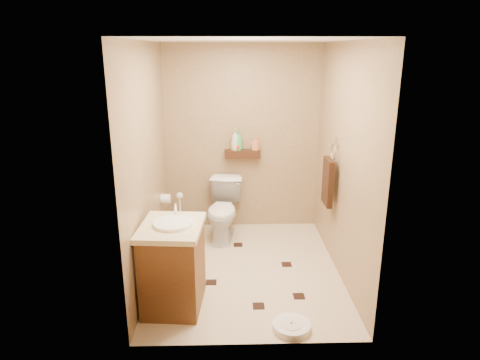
{
  "coord_description": "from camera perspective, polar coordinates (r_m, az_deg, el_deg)",
  "views": [
    {
      "loc": [
        -0.18,
        -4.2,
        2.33
      ],
      "look_at": [
        -0.06,
        0.25,
        0.95
      ],
      "focal_mm": 32.0,
      "sensor_mm": 36.0,
      "label": 1
    }
  ],
  "objects": [
    {
      "name": "toilet_brush",
      "position": [
        5.71,
        -7.94,
        -4.99
      ],
      "size": [
        0.12,
        0.12,
        0.54
      ],
      "color": "#186159",
      "rests_on": "ground"
    },
    {
      "name": "toilet_paper",
      "position": [
        5.21,
        -9.9,
        -2.46
      ],
      "size": [
        0.12,
        0.11,
        0.12
      ],
      "color": "white",
      "rests_on": "wall_left"
    },
    {
      "name": "bottle_c",
      "position": [
        5.5,
        -0.35,
        4.7
      ],
      "size": [
        0.15,
        0.15,
        0.14
      ],
      "primitive_type": "imported",
      "rotation": [
        0.0,
        0.0,
        2.17
      ],
      "color": "red",
      "rests_on": "wall_shelf"
    },
    {
      "name": "ground",
      "position": [
        4.81,
        0.77,
        -11.78
      ],
      "size": [
        2.5,
        2.5,
        0.0
      ],
      "primitive_type": "plane",
      "color": "beige",
      "rests_on": "ground"
    },
    {
      "name": "floor_accents",
      "position": [
        4.75,
        0.9,
        -12.11
      ],
      "size": [
        1.18,
        1.43,
        0.01
      ],
      "color": "black",
      "rests_on": "ground"
    },
    {
      "name": "wall_left",
      "position": [
        4.43,
        -12.21,
        2.03
      ],
      "size": [
        0.04,
        2.5,
        2.4
      ],
      "primitive_type": "cube",
      "color": "#9F805B",
      "rests_on": "ground"
    },
    {
      "name": "wall_shelf",
      "position": [
        5.53,
        0.32,
        3.5
      ],
      "size": [
        0.46,
        0.14,
        0.1
      ],
      "primitive_type": "cube",
      "color": "#3D1C10",
      "rests_on": "wall_back"
    },
    {
      "name": "ceiling",
      "position": [
        4.21,
        0.91,
        18.16
      ],
      "size": [
        2.0,
        2.5,
        0.02
      ],
      "primitive_type": "cube",
      "color": "silver",
      "rests_on": "wall_back"
    },
    {
      "name": "vanity",
      "position": [
        4.06,
        -8.91,
        -11.05
      ],
      "size": [
        0.6,
        0.71,
        0.94
      ],
      "rotation": [
        0.0,
        0.0,
        -0.08
      ],
      "color": "brown",
      "rests_on": "ground"
    },
    {
      "name": "bottle_a",
      "position": [
        5.49,
        -0.65,
        5.4
      ],
      "size": [
        0.13,
        0.13,
        0.28
      ],
      "primitive_type": "imported",
      "rotation": [
        0.0,
        0.0,
        0.21
      ],
      "color": "beige",
      "rests_on": "wall_shelf"
    },
    {
      "name": "bottle_b",
      "position": [
        5.5,
        -0.64,
        4.87
      ],
      "size": [
        0.11,
        0.11,
        0.17
      ],
      "primitive_type": "imported",
      "rotation": [
        0.0,
        0.0,
        0.86
      ],
      "color": "yellow",
      "rests_on": "wall_shelf"
    },
    {
      "name": "bathroom_scale",
      "position": [
        3.92,
        6.87,
        -18.81
      ],
      "size": [
        0.37,
        0.37,
        0.07
      ],
      "rotation": [
        0.0,
        0.0,
        0.14
      ],
      "color": "white",
      "rests_on": "ground"
    },
    {
      "name": "bottle_d",
      "position": [
        5.49,
        -0.17,
        5.27
      ],
      "size": [
        0.13,
        0.13,
        0.25
      ],
      "primitive_type": "imported",
      "rotation": [
        0.0,
        0.0,
        3.7
      ],
      "color": "green",
      "rests_on": "wall_shelf"
    },
    {
      "name": "toilet",
      "position": [
        5.4,
        -2.22,
        -4.07
      ],
      "size": [
        0.5,
        0.77,
        0.74
      ],
      "primitive_type": "imported",
      "rotation": [
        0.0,
        0.0,
        -0.12
      ],
      "color": "white",
      "rests_on": "ground"
    },
    {
      "name": "bottle_e",
      "position": [
        5.51,
        2.15,
        4.9
      ],
      "size": [
        0.11,
        0.11,
        0.17
      ],
      "primitive_type": "imported",
      "rotation": [
        0.0,
        0.0,
        2.52
      ],
      "color": "#E67D4C",
      "rests_on": "wall_shelf"
    },
    {
      "name": "wall_back",
      "position": [
        5.57,
        0.3,
        5.5
      ],
      "size": [
        2.0,
        0.04,
        2.4
      ],
      "primitive_type": "cube",
      "color": "#9F805B",
      "rests_on": "ground"
    },
    {
      "name": "towel_ring",
      "position": [
        4.79,
        11.68,
        0.03
      ],
      "size": [
        0.12,
        0.3,
        0.76
      ],
      "color": "silver",
      "rests_on": "wall_right"
    },
    {
      "name": "wall_right",
      "position": [
        4.51,
        13.65,
        2.2
      ],
      "size": [
        0.04,
        2.5,
        2.4
      ],
      "primitive_type": "cube",
      "color": "#9F805B",
      "rests_on": "ground"
    },
    {
      "name": "wall_front",
      "position": [
        3.17,
        1.77,
        -3.69
      ],
      "size": [
        2.0,
        0.04,
        2.4
      ],
      "primitive_type": "cube",
      "color": "#9F805B",
      "rests_on": "ground"
    }
  ]
}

